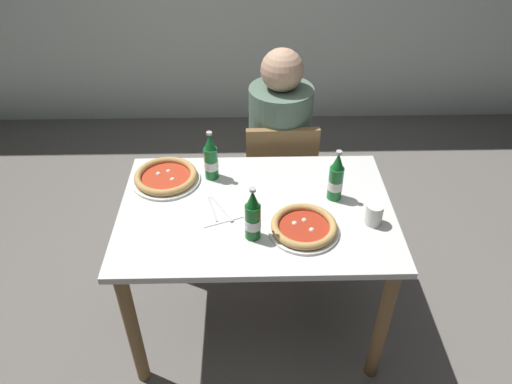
% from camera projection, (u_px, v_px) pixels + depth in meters
% --- Properties ---
extents(ground_plane, '(8.00, 8.00, 0.00)m').
position_uv_depth(ground_plane, '(256.00, 316.00, 2.59)').
color(ground_plane, slate).
extents(dining_table_main, '(1.20, 0.80, 0.75)m').
position_uv_depth(dining_table_main, '(256.00, 227.00, 2.19)').
color(dining_table_main, silver).
rests_on(dining_table_main, ground_plane).
extents(chair_behind_table, '(0.41, 0.41, 0.85)m').
position_uv_depth(chair_behind_table, '(279.00, 175.00, 2.77)').
color(chair_behind_table, olive).
rests_on(chair_behind_table, ground_plane).
extents(diner_seated, '(0.34, 0.34, 1.21)m').
position_uv_depth(diner_seated, '(279.00, 156.00, 2.75)').
color(diner_seated, '#2D3342').
rests_on(diner_seated, ground_plane).
extents(pizza_margherita_near, '(0.30, 0.30, 0.04)m').
position_uv_depth(pizza_margherita_near, '(304.00, 227.00, 2.00)').
color(pizza_margherita_near, white).
rests_on(pizza_margherita_near, dining_table_main).
extents(pizza_marinara_far, '(0.32, 0.32, 0.04)m').
position_uv_depth(pizza_marinara_far, '(166.00, 177.00, 2.27)').
color(pizza_marinara_far, white).
rests_on(pizza_marinara_far, dining_table_main).
extents(beer_bottle_left, '(0.07, 0.07, 0.25)m').
position_uv_depth(beer_bottle_left, '(211.00, 159.00, 2.24)').
color(beer_bottle_left, '#196B2D').
rests_on(beer_bottle_left, dining_table_main).
extents(beer_bottle_center, '(0.07, 0.07, 0.25)m').
position_uv_depth(beer_bottle_center, '(253.00, 217.00, 1.92)').
color(beer_bottle_center, '#14591E').
rests_on(beer_bottle_center, dining_table_main).
extents(beer_bottle_right, '(0.07, 0.07, 0.25)m').
position_uv_depth(beer_bottle_right, '(336.00, 179.00, 2.12)').
color(beer_bottle_right, '#196B2D').
rests_on(beer_bottle_right, dining_table_main).
extents(napkin_with_cutlery, '(0.23, 0.23, 0.01)m').
position_uv_depth(napkin_with_cutlery, '(217.00, 210.00, 2.11)').
color(napkin_with_cutlery, white).
rests_on(napkin_with_cutlery, dining_table_main).
extents(paper_cup, '(0.07, 0.07, 0.09)m').
position_uv_depth(paper_cup, '(374.00, 214.00, 2.02)').
color(paper_cup, white).
rests_on(paper_cup, dining_table_main).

